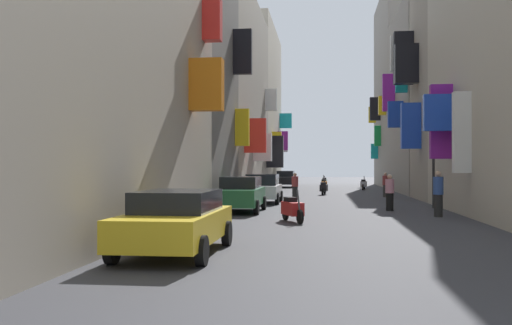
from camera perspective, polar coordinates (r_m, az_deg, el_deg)
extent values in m
plane|color=#38383D|center=(32.44, 7.46, -3.78)|extent=(140.00, 140.00, 0.00)
cube|color=red|center=(22.72, -4.39, 13.98)|extent=(0.69, 0.59, 1.60)
cube|color=orange|center=(20.04, -4.96, 7.73)|extent=(1.15, 0.59, 1.80)
cube|color=slate|center=(28.90, -8.95, 13.48)|extent=(6.00, 7.42, 17.69)
cube|color=black|center=(29.79, -1.36, 10.98)|extent=(0.96, 0.38, 2.30)
cube|color=yellow|center=(30.06, -1.38, 3.52)|extent=(0.72, 0.41, 1.95)
cube|color=#9E9384|center=(40.12, -4.24, 6.53)|extent=(6.00, 16.77, 13.51)
cube|color=black|center=(46.40, 1.91, 1.09)|extent=(1.37, 0.56, 2.59)
cube|color=white|center=(37.70, 0.66, 1.53)|extent=(1.21, 0.56, 1.84)
cube|color=red|center=(33.47, -0.06, 2.70)|extent=(1.27, 0.41, 2.01)
cube|color=white|center=(45.70, 1.52, 6.28)|extent=(0.92, 0.41, 1.74)
cube|color=#BCB29E|center=(55.74, -1.12, 5.46)|extent=(6.00, 14.89, 15.20)
cube|color=purple|center=(57.24, 2.67, 2.18)|extent=(1.06, 0.50, 1.89)
cube|color=white|center=(58.84, 2.72, 2.09)|extent=(0.94, 0.40, 2.13)
cube|color=#19B2BF|center=(60.50, 2.98, 4.18)|extent=(1.26, 0.61, 1.53)
cube|color=yellow|center=(51.37, 2.08, 1.76)|extent=(0.83, 0.60, 2.38)
cube|color=white|center=(22.50, 19.85, 2.84)|extent=(0.61, 0.44, 3.01)
cube|color=blue|center=(24.72, 17.86, 4.75)|extent=(1.30, 0.39, 1.50)
cube|color=purple|center=(25.45, 17.99, 3.89)|extent=(0.90, 0.42, 3.14)
cube|color=#9E9384|center=(35.06, 20.73, 7.48)|extent=(6.00, 6.36, 13.41)
cube|color=orange|center=(34.90, 14.98, 8.90)|extent=(0.93, 0.41, 1.43)
cube|color=white|center=(37.25, 14.24, 10.49)|extent=(1.25, 0.49, 2.21)
cube|color=blue|center=(33.16, 15.20, 3.55)|extent=(1.07, 0.52, 2.56)
cube|color=black|center=(34.25, 14.81, 9.52)|extent=(1.32, 0.45, 2.26)
cube|color=black|center=(36.19, 14.51, 10.05)|extent=(1.17, 0.60, 3.17)
cube|color=gray|center=(44.03, 17.80, 5.84)|extent=(6.00, 11.66, 13.37)
cube|color=blue|center=(40.22, 13.75, 4.68)|extent=(1.02, 0.44, 1.79)
cube|color=#19B2BF|center=(38.65, 14.32, 9.01)|extent=(0.74, 0.44, 3.02)
cube|color=purple|center=(45.09, 13.09, 6.80)|extent=(0.91, 0.61, 2.83)
cube|color=gray|center=(56.67, 15.33, 6.87)|extent=(6.00, 13.59, 18.13)
cube|color=green|center=(55.37, 12.04, 2.62)|extent=(0.60, 0.40, 1.93)
cube|color=yellow|center=(51.24, 12.47, 5.57)|extent=(0.63, 0.59, 1.65)
cube|color=yellow|center=(60.77, 11.52, 4.68)|extent=(0.73, 0.47, 1.66)
cube|color=black|center=(56.06, 11.80, 5.26)|extent=(0.98, 0.59, 2.20)
cube|color=#19B2BF|center=(58.26, 11.74, 1.11)|extent=(0.68, 0.54, 1.49)
cube|color=white|center=(29.97, 0.64, -2.88)|extent=(1.77, 3.91, 0.64)
cube|color=black|center=(30.14, 0.68, -1.72)|extent=(1.55, 2.19, 0.57)
cylinder|color=black|center=(28.62, 2.12, -3.64)|extent=(0.18, 0.60, 0.60)
cylinder|color=black|center=(28.82, -1.38, -3.62)|extent=(0.18, 0.60, 0.60)
cylinder|color=black|center=(31.19, 2.51, -3.37)|extent=(0.18, 0.60, 0.60)
cylinder|color=black|center=(31.37, -0.71, -3.35)|extent=(0.18, 0.60, 0.60)
cube|color=#236638|center=(24.05, -1.56, -3.43)|extent=(1.68, 4.16, 0.69)
cube|color=black|center=(24.24, -1.49, -2.01)|extent=(1.48, 2.33, 0.49)
cylinder|color=black|center=(22.61, 0.05, -4.51)|extent=(0.18, 0.60, 0.60)
cylinder|color=black|center=(22.86, -4.16, -4.46)|extent=(0.18, 0.60, 0.60)
cylinder|color=black|center=(25.33, 0.78, -4.06)|extent=(0.18, 0.60, 0.60)
cylinder|color=black|center=(25.56, -2.99, -4.03)|extent=(0.18, 0.60, 0.60)
cube|color=black|center=(52.69, 2.98, -1.79)|extent=(1.69, 4.49, 0.66)
cube|color=black|center=(52.90, 2.99, -1.13)|extent=(1.48, 2.51, 0.54)
cylinder|color=black|center=(51.17, 3.81, -2.20)|extent=(0.18, 0.60, 0.60)
cylinder|color=black|center=(51.28, 1.93, -2.20)|extent=(0.18, 0.60, 0.60)
cylinder|color=black|center=(54.13, 3.97, -2.10)|extent=(0.18, 0.60, 0.60)
cylinder|color=black|center=(54.24, 2.19, -2.10)|extent=(0.18, 0.60, 0.60)
cube|color=gold|center=(12.69, -8.04, -6.32)|extent=(1.79, 4.34, 0.62)
cube|color=black|center=(12.86, -7.79, -3.82)|extent=(1.58, 2.43, 0.46)
cylinder|color=black|center=(11.14, -5.43, -8.77)|extent=(0.18, 0.60, 0.60)
cylinder|color=black|center=(11.65, -14.19, -8.39)|extent=(0.18, 0.60, 0.60)
cylinder|color=black|center=(13.93, -2.93, -7.08)|extent=(0.18, 0.60, 0.60)
cylinder|color=black|center=(14.34, -10.06, -6.89)|extent=(0.18, 0.60, 0.60)
cube|color=orange|center=(47.77, 6.81, -2.13)|extent=(0.50, 1.15, 0.45)
cube|color=black|center=(47.98, 6.80, -1.76)|extent=(0.35, 0.58, 0.16)
cylinder|color=#4C4C51|center=(47.20, 6.85, -1.76)|extent=(0.07, 0.28, 0.68)
cylinder|color=black|center=(47.07, 6.86, -2.43)|extent=(0.13, 0.48, 0.48)
cylinder|color=black|center=(48.48, 6.77, -2.37)|extent=(0.13, 0.48, 0.48)
cube|color=#287F3D|center=(53.98, 6.82, -1.93)|extent=(0.54, 1.20, 0.45)
cube|color=black|center=(54.19, 6.84, -1.60)|extent=(0.37, 0.59, 0.16)
cylinder|color=#4C4C51|center=(53.39, 6.77, -1.60)|extent=(0.08, 0.28, 0.68)
cylinder|color=black|center=(53.26, 6.75, -2.19)|extent=(0.14, 0.49, 0.48)
cylinder|color=black|center=(54.72, 6.89, -2.15)|extent=(0.14, 0.49, 0.48)
cube|color=black|center=(38.86, 6.78, -2.53)|extent=(0.56, 1.12, 0.45)
cube|color=black|center=(38.65, 6.75, -2.09)|extent=(0.38, 0.59, 0.16)
cylinder|color=#4C4C51|center=(39.39, 6.87, -2.03)|extent=(0.09, 0.28, 0.68)
cylinder|color=black|center=(39.54, 6.90, -2.82)|extent=(0.16, 0.49, 0.48)
cylinder|color=black|center=(38.21, 6.66, -2.91)|extent=(0.16, 0.49, 0.48)
cube|color=#ADADB2|center=(47.51, 10.70, -2.14)|extent=(0.60, 1.10, 0.45)
cube|color=black|center=(47.31, 10.67, -1.78)|extent=(0.40, 0.60, 0.16)
cylinder|color=#4C4C51|center=(48.02, 10.75, -1.73)|extent=(0.10, 0.28, 0.68)
cylinder|color=black|center=(48.17, 10.77, -2.38)|extent=(0.18, 0.49, 0.48)
cylinder|color=black|center=(46.87, 10.62, -2.44)|extent=(0.18, 0.49, 0.48)
cube|color=red|center=(19.81, 3.66, -4.61)|extent=(0.87, 1.29, 0.45)
cube|color=black|center=(20.00, 3.44, -3.69)|extent=(0.51, 0.64, 0.16)
cylinder|color=#4C4C51|center=(19.21, 4.26, -3.77)|extent=(0.16, 0.28, 0.68)
cylinder|color=black|center=(19.11, 4.41, -5.44)|extent=(0.28, 0.48, 0.48)
cylinder|color=black|center=(20.54, 2.96, -5.09)|extent=(0.28, 0.48, 0.48)
cylinder|color=#353535|center=(36.76, 12.80, -2.79)|extent=(0.38, 0.38, 0.75)
cylinder|color=maroon|center=(36.74, 12.80, -1.75)|extent=(0.45, 0.45, 0.59)
sphere|color=tan|center=(36.73, 12.80, -1.13)|extent=(0.20, 0.20, 0.20)
cylinder|color=#272727|center=(22.83, 17.74, -4.13)|extent=(0.35, 0.35, 0.85)
cylinder|color=#335199|center=(22.79, 17.74, -2.22)|extent=(0.42, 0.42, 0.67)
sphere|color=tan|center=(22.78, 17.73, -1.08)|extent=(0.23, 0.23, 0.23)
cylinder|color=black|center=(25.40, 13.21, -3.85)|extent=(0.33, 0.33, 0.77)
cylinder|color=pink|center=(25.37, 13.21, -2.31)|extent=(0.39, 0.39, 0.61)
sphere|color=tan|center=(25.36, 13.20, -1.39)|extent=(0.21, 0.21, 0.21)
cylinder|color=black|center=(33.34, 3.91, -3.05)|extent=(0.45, 0.45, 0.75)
cylinder|color=maroon|center=(33.32, 3.91, -1.89)|extent=(0.54, 0.54, 0.59)
sphere|color=tan|center=(33.31, 3.91, -1.21)|extent=(0.20, 0.20, 0.20)
cylinder|color=#2D2D2D|center=(27.54, 17.30, -0.89)|extent=(0.12, 0.12, 3.35)
cube|color=black|center=(27.59, 17.29, 3.37)|extent=(0.26, 0.26, 0.75)
sphere|color=red|center=(27.48, 17.34, 3.91)|extent=(0.14, 0.14, 0.14)
sphere|color=orange|center=(27.46, 17.34, 3.39)|extent=(0.14, 0.14, 0.14)
sphere|color=green|center=(27.44, 17.35, 2.87)|extent=(0.14, 0.14, 0.14)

